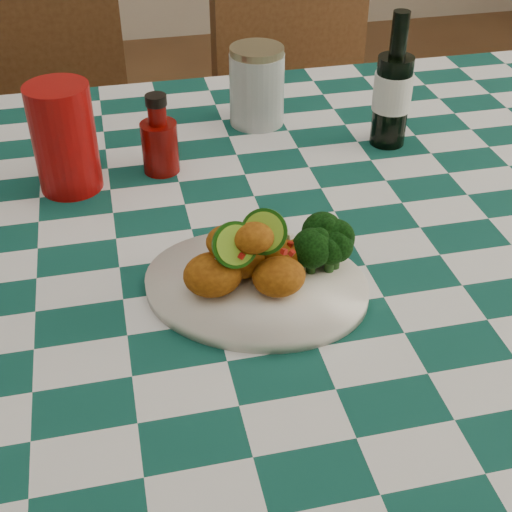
{
  "coord_description": "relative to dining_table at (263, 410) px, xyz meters",
  "views": [
    {
      "loc": [
        -0.19,
        -0.81,
        1.34
      ],
      "look_at": [
        -0.05,
        -0.15,
        0.84
      ],
      "focal_mm": 50.0,
      "sensor_mm": 36.0,
      "label": 1
    }
  ],
  "objects": [
    {
      "name": "dining_table",
      "position": [
        0.0,
        0.0,
        0.0
      ],
      "size": [
        1.66,
        1.06,
        0.79
      ],
      "primitive_type": null,
      "color": "#10483D",
      "rests_on": "ground"
    },
    {
      "name": "plate",
      "position": [
        -0.05,
        -0.15,
        0.4
      ],
      "size": [
        0.33,
        0.3,
        0.02
      ],
      "primitive_type": null,
      "rotation": [
        0.0,
        0.0,
        -0.42
      ],
      "color": "white",
      "rests_on": "dining_table"
    },
    {
      "name": "fried_chicken_pile",
      "position": [
        -0.05,
        -0.15,
        0.45
      ],
      "size": [
        0.13,
        0.1,
        0.08
      ],
      "primitive_type": null,
      "color": "#AF6110",
      "rests_on": "plate"
    },
    {
      "name": "broccoli_side",
      "position": [
        0.04,
        -0.14,
        0.44
      ],
      "size": [
        0.08,
        0.08,
        0.06
      ],
      "primitive_type": null,
      "color": "black",
      "rests_on": "plate"
    },
    {
      "name": "red_tumbler",
      "position": [
        -0.26,
        0.15,
        0.47
      ],
      "size": [
        0.11,
        0.11,
        0.16
      ],
      "primitive_type": "cylinder",
      "rotation": [
        0.0,
        0.0,
        0.29
      ],
      "color": "#930808",
      "rests_on": "dining_table"
    },
    {
      "name": "ketchup_bottle",
      "position": [
        -0.12,
        0.17,
        0.46
      ],
      "size": [
        0.07,
        0.07,
        0.12
      ],
      "primitive_type": null,
      "rotation": [
        0.0,
        0.0,
        -0.3
      ],
      "color": "#620704",
      "rests_on": "dining_table"
    },
    {
      "name": "mason_jar",
      "position": [
        0.06,
        0.3,
        0.46
      ],
      "size": [
        0.1,
        0.1,
        0.13
      ],
      "primitive_type": null,
      "rotation": [
        0.0,
        0.0,
        -0.12
      ],
      "color": "#B2BCBA",
      "rests_on": "dining_table"
    },
    {
      "name": "beer_bottle",
      "position": [
        0.25,
        0.18,
        0.5
      ],
      "size": [
        0.07,
        0.07,
        0.22
      ],
      "primitive_type": null,
      "rotation": [
        0.0,
        0.0,
        0.14
      ],
      "color": "black",
      "rests_on": "dining_table"
    },
    {
      "name": "wooden_chair_left",
      "position": [
        -0.35,
        0.69,
        0.1
      ],
      "size": [
        0.46,
        0.48,
        0.98
      ],
      "primitive_type": null,
      "rotation": [
        0.0,
        0.0,
        0.03
      ],
      "color": "#472814",
      "rests_on": "ground"
    },
    {
      "name": "wooden_chair_right",
      "position": [
        0.32,
        0.72,
        0.07
      ],
      "size": [
        0.49,
        0.51,
        0.92
      ],
      "primitive_type": null,
      "rotation": [
        0.0,
        0.0,
        0.19
      ],
      "color": "#472814",
      "rests_on": "ground"
    }
  ]
}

